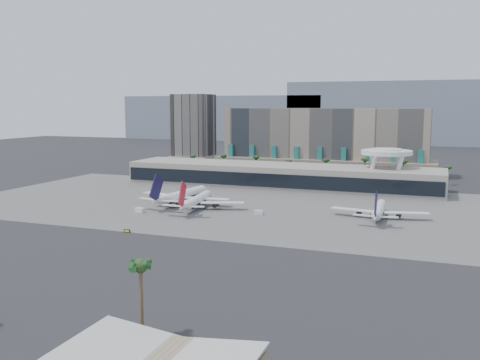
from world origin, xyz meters
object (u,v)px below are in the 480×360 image
(airliner_centre, at_px, (197,200))
(service_vehicle_a, at_px, (140,210))
(airliner_right, at_px, (379,210))
(taxiway_sign, at_px, (127,231))
(service_vehicle_b, at_px, (259,213))
(airliner_left, at_px, (182,195))

(airliner_centre, bearing_deg, service_vehicle_a, -148.47)
(airliner_centre, height_order, service_vehicle_a, airliner_centre)
(airliner_right, distance_m, taxiway_sign, 96.78)
(airliner_right, relative_size, service_vehicle_b, 11.08)
(airliner_centre, distance_m, service_vehicle_a, 24.29)
(airliner_right, height_order, taxiway_sign, airliner_right)
(airliner_left, relative_size, airliner_right, 1.17)
(airliner_right, bearing_deg, airliner_left, 177.53)
(taxiway_sign, bearing_deg, airliner_right, 28.34)
(airliner_left, distance_m, service_vehicle_b, 41.16)
(airliner_centre, relative_size, taxiway_sign, 17.68)
(airliner_centre, xyz_separation_m, service_vehicle_a, (-18.79, -15.14, -2.73))
(airliner_right, xyz_separation_m, service_vehicle_b, (-46.40, -9.56, -2.51))
(airliner_right, bearing_deg, airliner_centre, -176.27)
(service_vehicle_a, distance_m, service_vehicle_b, 49.41)
(airliner_left, distance_m, airliner_right, 86.16)
(airliner_left, bearing_deg, service_vehicle_b, -7.98)
(airliner_right, bearing_deg, service_vehicle_b, -170.41)
(taxiway_sign, bearing_deg, airliner_centre, 78.36)
(airliner_left, height_order, service_vehicle_b, airliner_left)
(taxiway_sign, bearing_deg, service_vehicle_b, 47.41)
(service_vehicle_a, bearing_deg, service_vehicle_b, 28.88)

